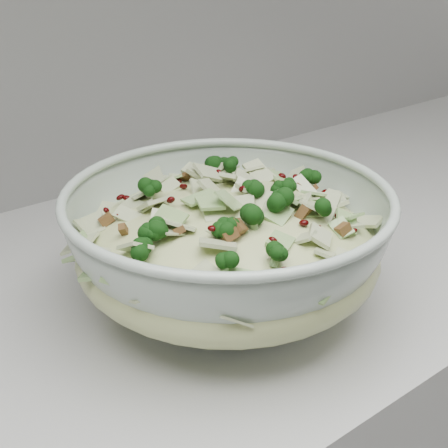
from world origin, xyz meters
TOP-DOWN VIEW (x-y plane):
  - counter at (0.00, 1.70)m, footprint 3.60×0.60m
  - mixing_bowl at (-0.58, 1.60)m, footprint 0.40×0.40m
  - salad at (-0.58, 1.60)m, footprint 0.41×0.41m

SIDE VIEW (x-z plane):
  - counter at x=0.00m, z-range 0.00..0.90m
  - mixing_bowl at x=-0.58m, z-range 0.90..1.03m
  - salad at x=-0.58m, z-range 0.92..1.05m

